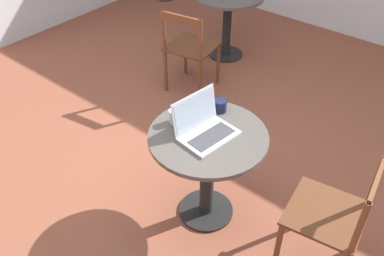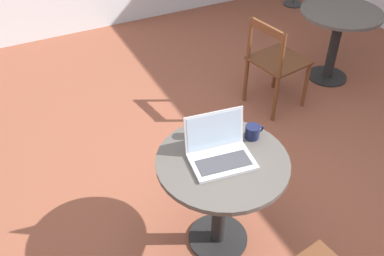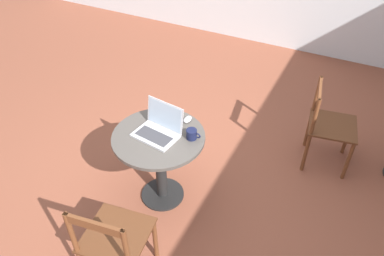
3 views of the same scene
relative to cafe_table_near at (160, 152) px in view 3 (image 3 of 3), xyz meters
name	(u,v)px [view 3 (image 3 of 3)]	position (x,y,z in m)	size (l,w,h in m)	color
ground_plane	(190,185)	(0.17, 0.23, -0.55)	(16.00, 16.00, 0.00)	brown
cafe_table_near	(160,152)	(0.00, 0.00, 0.00)	(0.76, 0.76, 0.72)	black
chair_near_front	(114,241)	(0.12, -0.84, -0.10)	(0.50, 0.50, 0.85)	brown
chair_mid_left	(328,126)	(1.19, 1.13, -0.10)	(0.50, 0.50, 0.85)	brown
laptop	(159,129)	(-0.01, 0.02, 0.23)	(0.39, 0.32, 0.25)	#B7B7BC
mouse	(188,119)	(0.12, 0.28, 0.19)	(0.06, 0.10, 0.03)	#B7B7BC
mug	(192,134)	(0.26, 0.09, 0.22)	(0.12, 0.09, 0.08)	#141938
drinking_glass	(169,113)	(-0.04, 0.25, 0.22)	(0.07, 0.07, 0.09)	silver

